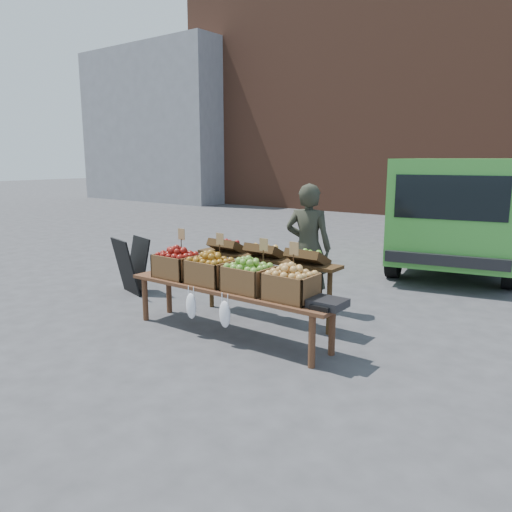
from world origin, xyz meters
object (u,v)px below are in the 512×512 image
Objects in this scene: crate_red_apples at (248,279)px; crate_green_apples at (291,286)px; chalkboard_sign at (131,265)px; display_bench at (229,312)px; back_table at (265,279)px; delivery_van at (459,214)px; crate_golden_apples at (177,266)px; vendor at (308,248)px; weighing_scale at (328,303)px; crate_russet_pears at (211,272)px.

crate_red_apples is 0.55m from crate_green_apples.
chalkboard_sign reaches higher than display_bench.
crate_green_apples is at bearing -40.38° from back_table.
delivery_van reaches higher than crate_golden_apples.
vendor is (-0.82, -3.97, -0.15)m from delivery_van.
back_table is 0.76m from display_bench.
weighing_scale is (3.60, -0.53, 0.19)m from chalkboard_sign.
crate_russet_pears is 1.47× the size of weighing_scale.
delivery_van reaches higher than vendor.
vendor is 1.73m from crate_golden_apples.
weighing_scale is (1.08, -1.42, -0.23)m from vendor.
chalkboard_sign is 0.40× the size of back_table.
crate_green_apples is (1.10, 0.00, 0.00)m from crate_russet_pears.
delivery_van reaches higher than crate_green_apples.
crate_russet_pears is at bearing -109.39° from back_table.
crate_red_apples is at bearing 180.00° from weighing_scale.
vendor is 3.35× the size of crate_red_apples.
crate_red_apples is at bearing 0.00° from crate_golden_apples.
weighing_scale is at bearing 0.00° from crate_golden_apples.
crate_golden_apples and crate_russet_pears have the same top height.
delivery_van is 5.54m from crate_russet_pears.
back_table is 1.13m from crate_green_apples.
chalkboard_sign is 1.69× the size of crate_russet_pears.
delivery_van is 5.44m from crate_red_apples.
crate_green_apples is 1.47× the size of weighing_scale.
back_table is (-0.19, -0.70, -0.32)m from vendor.
vendor is 0.80× the size of back_table.
crate_green_apples is at bearing 0.00° from crate_russet_pears.
crate_golden_apples is 1.47× the size of weighing_scale.
crate_russet_pears is 1.00× the size of crate_green_apples.
delivery_van is 5.41m from weighing_scale.
crate_green_apples is (3.17, -0.53, 0.29)m from chalkboard_sign.
chalkboard_sign is 1.69× the size of crate_green_apples.
back_table is at bearing 20.46° from chalkboard_sign.
crate_golden_apples is 0.55m from crate_russet_pears.
weighing_scale is (2.08, 0.00, -0.10)m from crate_golden_apples.
crate_golden_apples is at bearing 39.77° from vendor.
weighing_scale is at bearing 0.00° from display_bench.
back_table is 4.20× the size of crate_green_apples.
crate_green_apples is at bearing 6.33° from chalkboard_sign.
vendor is 3.35× the size of crate_green_apples.
chalkboard_sign is 1.69× the size of crate_golden_apples.
chalkboard_sign is at bearing 168.53° from crate_red_apples.
display_bench is at bearing 180.00° from crate_red_apples.
crate_russet_pears is 1.53m from weighing_scale.
crate_red_apples is (1.10, 0.00, 0.00)m from crate_golden_apples.
chalkboard_sign is 0.31× the size of display_bench.
crate_russet_pears is (2.07, -0.53, 0.29)m from chalkboard_sign.
crate_green_apples is (0.55, 0.00, 0.00)m from crate_red_apples.
crate_golden_apples reaches higher than weighing_scale.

